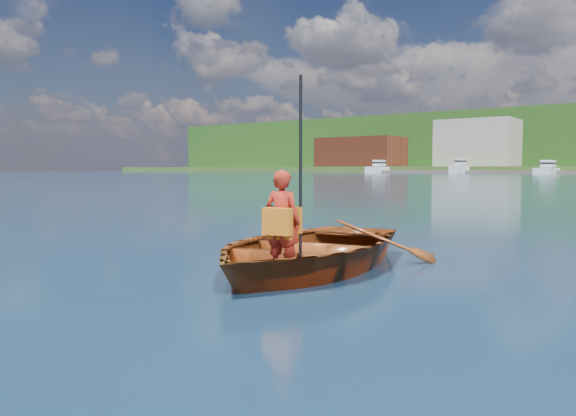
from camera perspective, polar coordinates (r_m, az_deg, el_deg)
name	(u,v)px	position (r m, az deg, el deg)	size (l,w,h in m)	color
ground	(358,263)	(7.71, 7.12, -5.59)	(600.00, 600.00, 0.00)	#132640
rowboat	(306,249)	(7.20, 1.83, -4.17)	(3.32, 4.27, 0.81)	#75370C
child_paddler	(283,221)	(6.29, -0.53, -1.37)	(0.46, 0.38, 2.22)	#A82415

